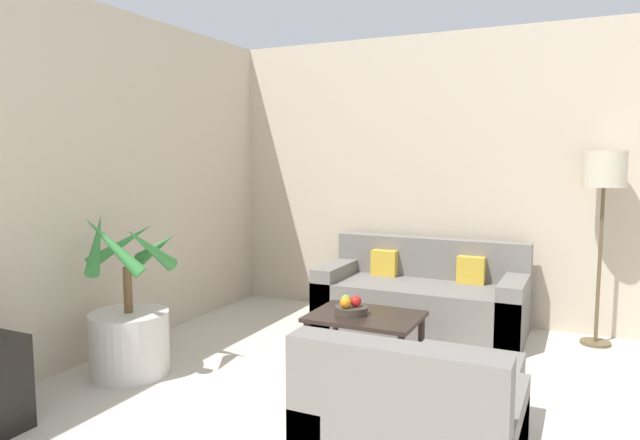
{
  "coord_description": "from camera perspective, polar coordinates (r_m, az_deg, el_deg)",
  "views": [
    {
      "loc": [
        0.23,
        0.3,
        1.54
      ],
      "look_at": [
        -1.89,
        4.76,
        1.0
      ],
      "focal_mm": 32.0,
      "sensor_mm": 36.0,
      "label": 1
    }
  ],
  "objects": [
    {
      "name": "orange_fruit",
      "position": [
        4.21,
        2.57,
        -8.25
      ],
      "size": [
        0.08,
        0.08,
        0.08
      ],
      "color": "orange",
      "rests_on": "fruit_bowl"
    },
    {
      "name": "floor_lamp",
      "position": [
        5.13,
        26.53,
        3.63
      ],
      "size": [
        0.33,
        0.33,
        1.6
      ],
      "color": "brown",
      "rests_on": "ground_plane"
    },
    {
      "name": "coffee_table",
      "position": [
        4.29,
        4.55,
        -10.09
      ],
      "size": [
        0.8,
        0.6,
        0.39
      ],
      "color": "black",
      "rests_on": "ground_plane"
    },
    {
      "name": "sofa_loveseat",
      "position": [
        5.23,
        10.07,
        -7.82
      ],
      "size": [
        1.8,
        0.81,
        0.8
      ],
      "color": "slate",
      "rests_on": "ground_plane"
    },
    {
      "name": "wall_left",
      "position": [
        4.26,
        -28.01,
        2.96
      ],
      "size": [
        0.06,
        7.27,
        2.7
      ],
      "color": "beige",
      "rests_on": "ground_plane"
    },
    {
      "name": "apple_red",
      "position": [
        4.25,
        3.62,
        -8.1
      ],
      "size": [
        0.08,
        0.08,
        0.08
      ],
      "color": "red",
      "rests_on": "fruit_bowl"
    },
    {
      "name": "wall_back",
      "position": [
        5.42,
        22.97,
        3.74
      ],
      "size": [
        7.91,
        0.06,
        2.7
      ],
      "color": "beige",
      "rests_on": "ground_plane"
    },
    {
      "name": "potted_palm",
      "position": [
        4.33,
        -18.51,
        -10.17
      ],
      "size": [
        0.71,
        0.7,
        1.18
      ],
      "color": "beige",
      "rests_on": "ground_plane"
    },
    {
      "name": "apple_green",
      "position": [
        4.3,
        2.59,
        -7.97
      ],
      "size": [
        0.08,
        0.08,
        0.08
      ],
      "color": "olive",
      "rests_on": "fruit_bowl"
    },
    {
      "name": "fruit_bowl",
      "position": [
        4.27,
        3.15,
        -9.0
      ],
      "size": [
        0.24,
        0.24,
        0.06
      ],
      "color": "#42382D",
      "rests_on": "coffee_table"
    },
    {
      "name": "ottoman",
      "position": [
        3.5,
        14.24,
        -16.4
      ],
      "size": [
        0.6,
        0.5,
        0.4
      ],
      "color": "slate",
      "rests_on": "ground_plane"
    }
  ]
}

